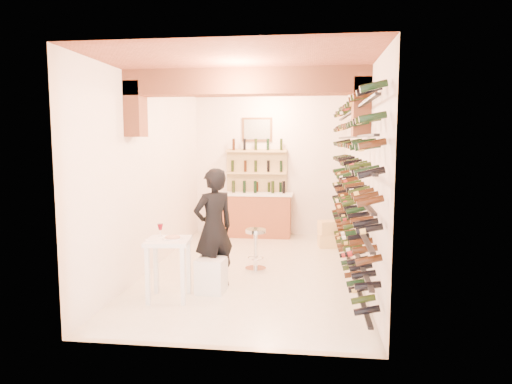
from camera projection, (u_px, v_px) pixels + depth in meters
The scene contains 11 objects.
ground at pixel (254, 269), 7.68m from camera, with size 6.00×6.00×0.00m, color silver.
room_shell at pixel (252, 137), 7.17m from camera, with size 3.52×6.02×3.21m.
wine_rack at pixel (347, 180), 7.32m from camera, with size 0.32×5.70×2.56m.
back_counter at pixel (255, 213), 10.27m from camera, with size 1.70×0.62×1.29m.
back_shelving at pixel (257, 185), 10.43m from camera, with size 1.40×0.31×2.73m.
tasting_table at pixel (168, 250), 6.17m from camera, with size 0.64×0.64×1.03m.
white_stool at pixel (211, 275), 6.51m from camera, with size 0.40×0.40×0.50m, color white.
person at pixel (214, 228), 6.66m from camera, with size 0.65×0.43×1.79m, color black.
chrome_barstool at pixel (256, 246), 7.63m from camera, with size 0.36×0.36×0.70m.
crate_lower at pixel (330, 240), 9.27m from camera, with size 0.47×0.33×0.28m, color #EAC580.
crate_upper at pixel (330, 227), 9.24m from camera, with size 0.45×0.31×0.27m, color #EAC580.
Camera 1 is at (0.95, -7.42, 2.19)m, focal length 31.43 mm.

